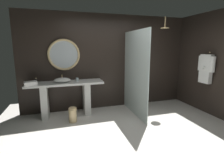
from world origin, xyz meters
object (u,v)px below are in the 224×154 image
at_px(folded_hand_towel, 31,84).
at_px(toilet, 140,98).
at_px(round_wall_mirror, 64,55).
at_px(soap_dispenser, 36,81).
at_px(tumbler_cup, 77,79).
at_px(vessel_sink, 62,80).
at_px(waste_bin, 73,114).
at_px(hanging_bathrobe, 206,67).
at_px(rain_shower_head, 165,27).

bearing_deg(folded_hand_towel, toilet, 3.89).
height_order(round_wall_mirror, toilet, round_wall_mirror).
bearing_deg(soap_dispenser, tumbler_cup, -2.00).
xyz_separation_m(vessel_sink, waste_bin, (0.20, -0.46, -0.74)).
distance_m(round_wall_mirror, hanging_bathrobe, 3.64).
bearing_deg(toilet, folded_hand_towel, -176.11).
xyz_separation_m(tumbler_cup, waste_bin, (-0.17, -0.47, -0.72)).
distance_m(rain_shower_head, toilet, 2.07).
bearing_deg(rain_shower_head, folded_hand_towel, 178.30).
distance_m(vessel_sink, folded_hand_towel, 0.70).
relative_size(round_wall_mirror, hanging_bathrobe, 1.00).
height_order(vessel_sink, round_wall_mirror, round_wall_mirror).
bearing_deg(waste_bin, hanging_bathrobe, -6.83).
bearing_deg(toilet, waste_bin, -165.96).
xyz_separation_m(vessel_sink, hanging_bathrobe, (3.53, -0.86, 0.29)).
bearing_deg(vessel_sink, toilet, 0.83).
relative_size(vessel_sink, rain_shower_head, 1.33).
bearing_deg(toilet, rain_shower_head, -29.44).
bearing_deg(soap_dispenser, folded_hand_towel, -112.37).
height_order(tumbler_cup, waste_bin, tumbler_cup).
bearing_deg(vessel_sink, round_wall_mirror, 72.77).
xyz_separation_m(toilet, folded_hand_towel, (-2.82, -0.19, 0.67)).
distance_m(hanging_bathrobe, folded_hand_towel, 4.28).
bearing_deg(toilet, vessel_sink, -179.17).
bearing_deg(rain_shower_head, vessel_sink, 174.41).
height_order(tumbler_cup, rain_shower_head, rain_shower_head).
relative_size(soap_dispenser, toilet, 0.23).
bearing_deg(round_wall_mirror, hanging_bathrobe, -17.73).
distance_m(tumbler_cup, toilet, 1.90).
relative_size(hanging_bathrobe, waste_bin, 2.22).
bearing_deg(tumbler_cup, rain_shower_head, -6.91).
bearing_deg(waste_bin, toilet, 14.04).
relative_size(toilet, folded_hand_towel, 2.22).
xyz_separation_m(rain_shower_head, toilet, (-0.52, 0.29, -1.99)).
xyz_separation_m(vessel_sink, toilet, (2.14, 0.03, -0.68)).
height_order(round_wall_mirror, rain_shower_head, rain_shower_head).
bearing_deg(folded_hand_towel, tumbler_cup, 9.70).
distance_m(tumbler_cup, folded_hand_towel, 1.06).
bearing_deg(waste_bin, round_wall_mirror, 99.49).
height_order(rain_shower_head, waste_bin, rain_shower_head).
xyz_separation_m(rain_shower_head, hanging_bathrobe, (0.87, -0.60, -1.02)).
bearing_deg(soap_dispenser, round_wall_mirror, 16.36).
bearing_deg(soap_dispenser, vessel_sink, -4.94).
relative_size(soap_dispenser, waste_bin, 0.37).
relative_size(hanging_bathrobe, toilet, 1.35).
height_order(hanging_bathrobe, folded_hand_towel, hanging_bathrobe).
height_order(tumbler_cup, round_wall_mirror, round_wall_mirror).
bearing_deg(toilet, soap_dispenser, 179.57).
height_order(hanging_bathrobe, toilet, hanging_bathrobe).
xyz_separation_m(vessel_sink, tumbler_cup, (0.36, 0.02, -0.01)).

